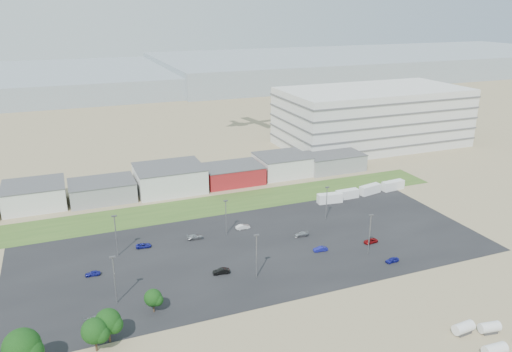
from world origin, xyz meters
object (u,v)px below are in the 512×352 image
parked_car_9 (144,246)px  parked_car_10 (95,319)px  parked_car_2 (392,260)px  parked_car_4 (221,271)px  parked_car_12 (301,234)px  parked_car_6 (195,237)px  parked_car_11 (243,227)px  storage_tank_nw (463,328)px  parked_car_1 (320,249)px  box_trailer_a (330,198)px  parked_car_5 (93,273)px  parked_car_0 (371,241)px

parked_car_9 → parked_car_10: parked_car_10 is taller
parked_car_2 → parked_car_4: parked_car_4 is taller
parked_car_9 → parked_car_12: 41.69m
parked_car_2 → parked_car_9: bearing=-122.6°
parked_car_6 → parked_car_11: (13.99, 1.18, 0.02)m
storage_tank_nw → parked_car_1: bearing=102.8°
parked_car_4 → parked_car_11: parked_car_4 is taller
parked_car_4 → parked_car_9: (-14.48, 20.07, -0.11)m
box_trailer_a → parked_car_2: bearing=-90.9°
parked_car_9 → parked_car_12: (40.69, -9.09, 0.04)m
parked_car_5 → parked_car_4: bearing=75.0°
storage_tank_nw → parked_car_2: 28.41m
parked_car_0 → parked_car_9: size_ratio=1.00×
parked_car_1 → parked_car_6: size_ratio=0.84×
parked_car_0 → parked_car_10: 70.75m
parked_car_4 → parked_car_5: bearing=-103.2°
parked_car_1 → parked_car_10: 56.58m
parked_car_5 → parked_car_9: size_ratio=0.87×
parked_car_1 → storage_tank_nw: bearing=18.6°
parked_car_4 → parked_car_5: 29.63m
box_trailer_a → parked_car_1: size_ratio=2.16×
parked_car_11 → parked_car_1: bearing=-145.8°
parked_car_2 → parked_car_12: 25.36m
parked_car_1 → parked_car_11: (-13.69, 19.73, 0.05)m
box_trailer_a → parked_car_4: (-45.49, -29.34, -0.83)m
parked_car_5 → parked_car_6: (27.00, 9.75, 0.05)m
parked_car_1 → parked_car_6: bearing=-118.1°
parked_car_4 → parked_car_5: (-27.82, 10.19, -0.07)m
parked_car_9 → parked_car_11: (27.65, 1.04, 0.11)m
parked_car_1 → parked_car_10: (-55.71, -9.91, 0.03)m
parked_car_2 → storage_tank_nw: bearing=-12.7°
box_trailer_a → parked_car_1: bearing=-117.0°
parked_car_0 → parked_car_1: bearing=-99.8°
parked_car_0 → parked_car_4: size_ratio=0.98×
storage_tank_nw → parked_car_10: size_ratio=0.96×
parked_car_9 → parked_car_6: bearing=-84.6°
storage_tank_nw → parked_car_0: storage_tank_nw is taller
parked_car_9 → parked_car_10: bearing=159.3°
parked_car_10 → parked_car_6: bearing=-51.6°
parked_car_5 → parked_car_9: (13.34, 9.88, -0.04)m
storage_tank_nw → parked_car_9: bearing=130.8°
parked_car_6 → parked_car_9: 13.66m
parked_car_1 → parked_car_10: parked_car_10 is taller
box_trailer_a → parked_car_0: box_trailer_a is taller
box_trailer_a → parked_car_12: size_ratio=1.96×
parked_car_1 → parked_car_12: size_ratio=0.91×
parked_car_1 → parked_car_10: bearing=-74.1°
parked_car_12 → storage_tank_nw: bearing=16.7°
parked_car_0 → parked_car_5: parked_car_5 is taller
parked_car_4 → parked_car_11: bearing=154.9°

